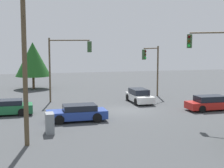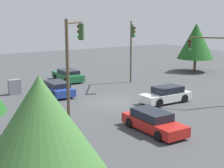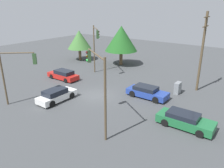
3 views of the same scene
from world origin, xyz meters
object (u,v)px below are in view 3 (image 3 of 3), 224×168
Objects in this scene: electrical_cabinet at (178,88)px; sedan_white at (56,95)px; traffic_signal_cross at (16,68)px; traffic_signal_aux at (95,43)px; sedan_red at (63,75)px; traffic_signal_main at (98,78)px; sedan_blue at (147,92)px; sedan_green at (185,120)px.

sedan_white is at bearing -44.94° from electrical_cabinet.
traffic_signal_aux is (-12.38, -0.30, 0.87)m from traffic_signal_cross.
electrical_cabinet reaches higher than sedan_red.
traffic_signal_main is 9.66m from traffic_signal_cross.
sedan_blue is at bearing -37.32° from electrical_cabinet.
sedan_blue is 0.98× the size of sedan_red.
traffic_signal_aux is at bearing -15.22° from traffic_signal_main.
sedan_blue is 3.35× the size of electrical_cabinet.
traffic_signal_aux reaches higher than traffic_signal_cross.
sedan_green is at bearing 17.07° from traffic_signal_aux.
sedan_red is (-2.49, -17.85, 0.00)m from sedan_green.
sedan_red is at bearing 3.79° from traffic_signal_main.
sedan_blue is 0.71× the size of traffic_signal_main.
traffic_signal_main is at bearing -12.44° from electrical_cabinet.
sedan_blue reaches higher than sedan_green.
sedan_red is 0.83× the size of traffic_signal_cross.
sedan_white is 7.31m from sedan_red.
traffic_signal_aux is (-9.71, -2.68, 4.07)m from sedan_white.
traffic_signal_cross is (1.08, -9.59, -0.61)m from traffic_signal_main.
sedan_white is 3.20× the size of electrical_cabinet.
traffic_signal_main is at bearing -8.09° from traffic_signal_aux.
sedan_blue is at bearing 23.67° from traffic_signal_aux.
traffic_signal_cross is (2.67, -2.38, 3.21)m from sedan_white.
electrical_cabinet is (-0.00, 12.38, -4.05)m from traffic_signal_aux.
sedan_red is (1.26, -12.30, -0.01)m from sedan_blue.
traffic_signal_aux is at bearing -107.07° from sedan_blue.
sedan_green is at bearing 55.94° from sedan_blue.
traffic_signal_aux is 13.03m from electrical_cabinet.
traffic_signal_aux reaches higher than sedan_blue.
electrical_cabinet reaches higher than sedan_green.
sedan_green is 7.54m from electrical_cabinet.
sedan_green is 13.21m from sedan_white.
sedan_blue is at bearing -124.06° from sedan_green.
electrical_cabinet is at bearing -68.83° from traffic_signal_main.
electrical_cabinet is at bearing 142.68° from sedan_blue.
sedan_white reaches higher than sedan_blue.
traffic_signal_cross is at bearing -46.28° from sedan_blue.
traffic_signal_cross reaches higher than sedan_red.
electrical_cabinet is (-12.39, 12.08, -3.18)m from traffic_signal_cross.
sedan_green is 18.02m from sedan_red.
traffic_signal_main is at bearing -1.01° from sedan_blue.
sedan_red is at bearing -76.95° from traffic_signal_aux.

